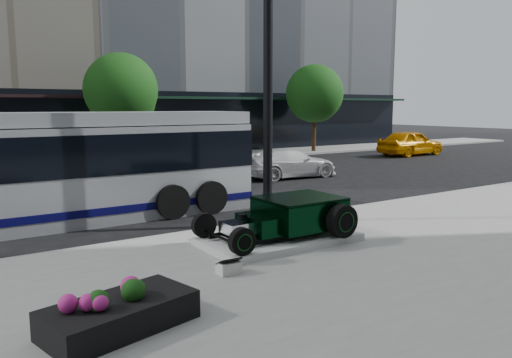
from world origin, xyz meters
TOP-DOWN VIEW (x-y plane):
  - ground at (0.00, 0.00)m, footprint 120.00×120.00m
  - sidewalk_far at (0.00, 14.00)m, footprint 70.00×4.00m
  - street_trees at (1.15, 13.07)m, footprint 29.80×3.80m
  - display_plinth at (-1.30, -4.08)m, footprint 3.40×1.80m
  - hot_rod at (-0.97, -4.08)m, footprint 3.22×2.00m
  - info_plaque at (-3.28, -5.26)m, footprint 0.41×0.32m
  - lamppost at (-0.33, -2.22)m, footprint 0.43×0.43m
  - flower_planter at (-5.62, -6.37)m, footprint 2.15×1.42m
  - transit_bus at (-5.47, 1.14)m, footprint 12.12×2.88m
  - white_sedan at (5.48, 4.49)m, footprint 4.49×2.10m
  - yellow_taxi at (17.91, 8.19)m, footprint 4.72×1.98m

SIDE VIEW (x-z plane):
  - ground at x=0.00m, z-range 0.00..0.00m
  - sidewalk_far at x=0.00m, z-range 0.00..0.12m
  - display_plinth at x=-1.30m, z-range 0.12..0.27m
  - info_plaque at x=-3.28m, z-range 0.09..0.40m
  - flower_planter at x=-5.62m, z-range 0.03..0.68m
  - white_sedan at x=5.48m, z-range 0.00..1.27m
  - hot_rod at x=-0.97m, z-range 0.29..1.10m
  - yellow_taxi at x=17.91m, z-range 0.00..1.60m
  - transit_bus at x=-5.47m, z-range 0.02..2.95m
  - lamppost at x=-0.33m, z-range -0.18..7.71m
  - street_trees at x=1.15m, z-range 0.92..6.62m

